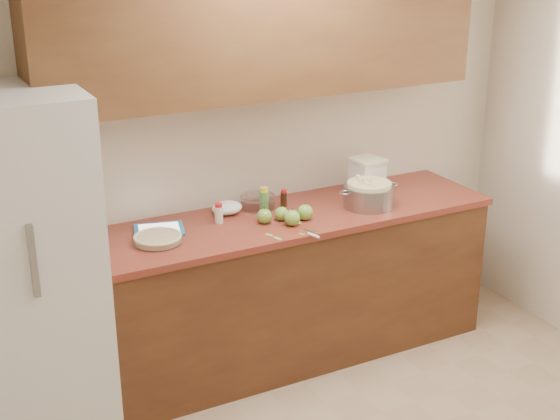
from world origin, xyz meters
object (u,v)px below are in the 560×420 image
colander (369,195)px  flour_canister (367,176)px  pie (158,239)px  tablet (159,230)px

colander → flour_canister: size_ratio=1.78×
pie → flour_canister: (1.43, 0.16, 0.09)m
colander → tablet: size_ratio=1.29×
colander → flour_canister: 0.24m
tablet → flour_canister: bearing=15.3°
flour_canister → colander: bearing=-120.7°
flour_canister → tablet: size_ratio=0.73×
pie → tablet: size_ratio=0.85×
pie → colander: 1.31m
flour_canister → tablet: bearing=-179.6°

